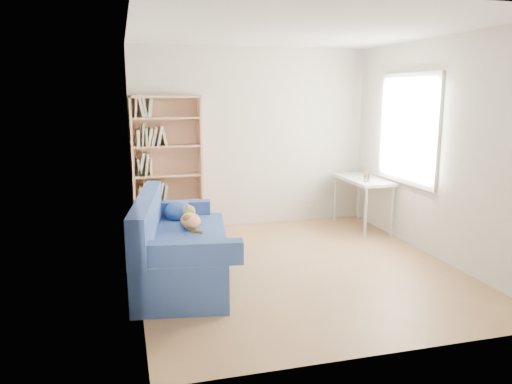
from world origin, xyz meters
TOP-DOWN VIEW (x-y plane):
  - ground at (0.00, 0.00)m, footprint 4.00×4.00m
  - room_shell at (0.10, 0.03)m, footprint 3.54×4.04m
  - sofa at (-1.33, -0.02)m, footprint 1.16×2.00m
  - bookshelf at (-1.25, 1.84)m, footprint 0.96×0.30m
  - desk at (1.48, 1.31)m, footprint 0.50×1.08m
  - pen_cup at (1.39, 1.03)m, footprint 0.09×0.09m

SIDE VIEW (x-z plane):
  - ground at x=0.00m, z-range 0.00..0.00m
  - sofa at x=-1.33m, z-range -0.12..0.81m
  - desk at x=1.48m, z-range 0.29..1.04m
  - pen_cup at x=1.39m, z-range 0.73..0.90m
  - bookshelf at x=-1.25m, z-range -0.08..1.84m
  - room_shell at x=0.10m, z-range 0.33..2.95m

